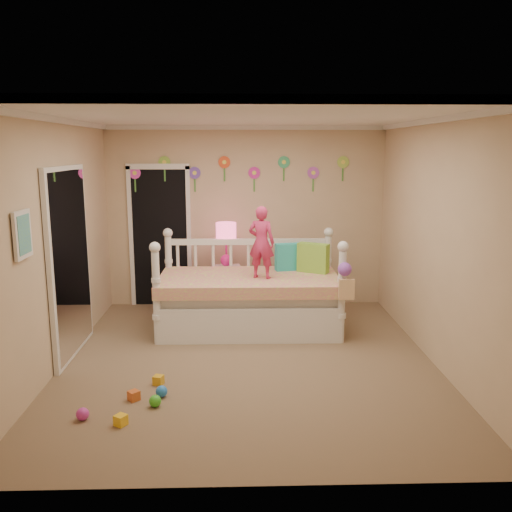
{
  "coord_description": "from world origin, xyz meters",
  "views": [
    {
      "loc": [
        -0.08,
        -5.59,
        2.28
      ],
      "look_at": [
        0.1,
        0.6,
        1.05
      ],
      "focal_mm": 38.05,
      "sensor_mm": 36.0,
      "label": 1
    }
  ],
  "objects_px": {
    "child": "(261,242)",
    "table_lamp": "(226,237)",
    "daybed": "(249,281)",
    "nightstand": "(227,289)"
  },
  "relations": [
    {
      "from": "child",
      "to": "table_lamp",
      "type": "bearing_deg",
      "value": -43.07
    },
    {
      "from": "nightstand",
      "to": "daybed",
      "type": "bearing_deg",
      "value": -73.13
    },
    {
      "from": "child",
      "to": "nightstand",
      "type": "relative_size",
      "value": 1.36
    },
    {
      "from": "daybed",
      "to": "nightstand",
      "type": "relative_size",
      "value": 3.48
    },
    {
      "from": "nightstand",
      "to": "table_lamp",
      "type": "bearing_deg",
      "value": 0.0
    },
    {
      "from": "daybed",
      "to": "table_lamp",
      "type": "xyz_separation_m",
      "value": [
        -0.3,
        0.72,
        0.45
      ]
    },
    {
      "from": "child",
      "to": "table_lamp",
      "type": "distance_m",
      "value": 0.96
    },
    {
      "from": "daybed",
      "to": "table_lamp",
      "type": "distance_m",
      "value": 0.9
    },
    {
      "from": "child",
      "to": "daybed",
      "type": "bearing_deg",
      "value": -20.77
    },
    {
      "from": "nightstand",
      "to": "table_lamp",
      "type": "height_order",
      "value": "table_lamp"
    }
  ]
}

